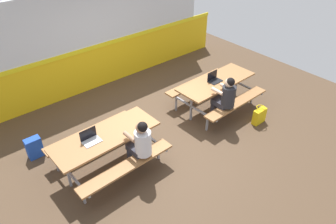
# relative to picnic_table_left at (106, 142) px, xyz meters

# --- Properties ---
(ground_plane) EXTENTS (10.00, 10.00, 0.02)m
(ground_plane) POSITION_rel_picnic_table_left_xyz_m (1.52, 0.20, -0.59)
(ground_plane) COLOR #4C3826
(accent_backdrop) EXTENTS (8.00, 0.14, 2.60)m
(accent_backdrop) POSITION_rel_picnic_table_left_xyz_m (1.52, 2.85, 0.67)
(accent_backdrop) COLOR yellow
(accent_backdrop) RESTS_ON ground
(picnic_table_left) EXTENTS (2.02, 1.60, 0.74)m
(picnic_table_left) POSITION_rel_picnic_table_left_xyz_m (0.00, 0.00, 0.00)
(picnic_table_left) COLOR #9E6B3D
(picnic_table_left) RESTS_ON ground
(picnic_table_right) EXTENTS (2.02, 1.60, 0.74)m
(picnic_table_right) POSITION_rel_picnic_table_left_xyz_m (3.05, 0.07, 0.00)
(picnic_table_right) COLOR #9E6B3D
(picnic_table_right) RESTS_ON ground
(student_nearer) EXTENTS (0.37, 0.53, 1.21)m
(student_nearer) POSITION_rel_picnic_table_left_xyz_m (0.39, -0.55, 0.13)
(student_nearer) COLOR #2D2D38
(student_nearer) RESTS_ON ground
(student_further) EXTENTS (0.37, 0.53, 1.21)m
(student_further) POSITION_rel_picnic_table_left_xyz_m (2.72, -0.50, 0.13)
(student_further) COLOR #2D2D38
(student_further) RESTS_ON ground
(laptop_silver) EXTENTS (0.33, 0.23, 0.22)m
(laptop_silver) POSITION_rel_picnic_table_left_xyz_m (-0.28, 0.03, 0.21)
(laptop_silver) COLOR silver
(laptop_silver) RESTS_ON picnic_table_left
(laptop_dark) EXTENTS (0.33, 0.23, 0.22)m
(laptop_dark) POSITION_rel_picnic_table_left_xyz_m (3.00, 0.10, 0.21)
(laptop_dark) COLOR black
(laptop_dark) RESTS_ON picnic_table_right
(backpack_dark) EXTENTS (0.30, 0.22, 0.44)m
(backpack_dark) POSITION_rel_picnic_table_left_xyz_m (-1.00, 1.17, -0.36)
(backpack_dark) COLOR #1E47B2
(backpack_dark) RESTS_ON ground
(tote_bag_bright) EXTENTS (0.34, 0.21, 0.43)m
(tote_bag_bright) POSITION_rel_picnic_table_left_xyz_m (3.36, -1.04, -0.38)
(tote_bag_bright) COLOR yellow
(tote_bag_bright) RESTS_ON ground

